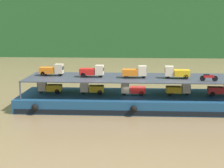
{
  "coord_description": "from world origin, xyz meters",
  "views": [
    {
      "loc": [
        -0.09,
        -40.6,
        10.02
      ],
      "look_at": [
        -2.52,
        0.0,
        2.7
      ],
      "focal_mm": 57.88,
      "sensor_mm": 36.0,
      "label": 1
    }
  ],
  "objects": [
    {
      "name": "mini_truck_lower_aft",
      "position": [
        -4.87,
        0.04,
        2.19
      ],
      "size": [
        2.79,
        1.29,
        1.38
      ],
      "color": "gold",
      "rests_on": "cargo_barge"
    },
    {
      "name": "mini_truck_lower_mid",
      "position": [
        -0.14,
        -0.34,
        2.19
      ],
      "size": [
        2.75,
        1.21,
        1.38
      ],
      "color": "red",
      "rests_on": "cargo_barge"
    },
    {
      "name": "mini_truck_lower_stern",
      "position": [
        -9.85,
        0.3,
        2.19
      ],
      "size": [
        2.77,
        1.26,
        1.38
      ],
      "color": "gold",
      "rests_on": "cargo_barge"
    },
    {
      "name": "cargo_rack",
      "position": [
        0.0,
        0.0,
        3.44
      ],
      "size": [
        24.45,
        7.12,
        2.0
      ],
      "color": "#383D47",
      "rests_on": "cargo_barge"
    },
    {
      "name": "mini_truck_upper_fore",
      "position": [
        0.09,
        -0.41,
        4.19
      ],
      "size": [
        2.74,
        1.21,
        1.38
      ],
      "color": "orange",
      "rests_on": "cargo_rack"
    },
    {
      "name": "motorcycle_upper_port",
      "position": [
        7.93,
        -2.14,
        3.93
      ],
      "size": [
        1.9,
        0.55,
        0.87
      ],
      "color": "black",
      "rests_on": "cargo_rack"
    },
    {
      "name": "mini_truck_upper_mid",
      "position": [
        -4.77,
        -0.11,
        4.19
      ],
      "size": [
        2.79,
        1.29,
        1.38
      ],
      "color": "red",
      "rests_on": "cargo_rack"
    },
    {
      "name": "ground_plane",
      "position": [
        0.0,
        0.0,
        0.0
      ],
      "size": [
        400.0,
        400.0,
        0.0
      ],
      "primitive_type": "plane",
      "color": "olive"
    },
    {
      "name": "mini_truck_upper_stern",
      "position": [
        -9.58,
        0.67,
        4.19
      ],
      "size": [
        2.77,
        1.26,
        1.38
      ],
      "color": "orange",
      "rests_on": "cargo_rack"
    },
    {
      "name": "mini_truck_lower_fore",
      "position": [
        5.07,
        0.07,
        2.19
      ],
      "size": [
        2.75,
        1.21,
        1.38
      ],
      "color": "gold",
      "rests_on": "cargo_barge"
    },
    {
      "name": "mini_truck_upper_bow",
      "position": [
        4.74,
        -0.53,
        4.19
      ],
      "size": [
        2.78,
        1.27,
        1.38
      ],
      "color": "gold",
      "rests_on": "cargo_rack"
    },
    {
      "name": "mini_truck_lower_bow",
      "position": [
        9.77,
        -0.04,
        2.19
      ],
      "size": [
        2.79,
        1.28,
        1.38
      ],
      "color": "red",
      "rests_on": "cargo_barge"
    },
    {
      "name": "cargo_barge",
      "position": [
        0.0,
        -0.03,
        0.75
      ],
      "size": [
        26.05,
        8.51,
        1.5
      ],
      "color": "navy",
      "rests_on": "ground"
    }
  ]
}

